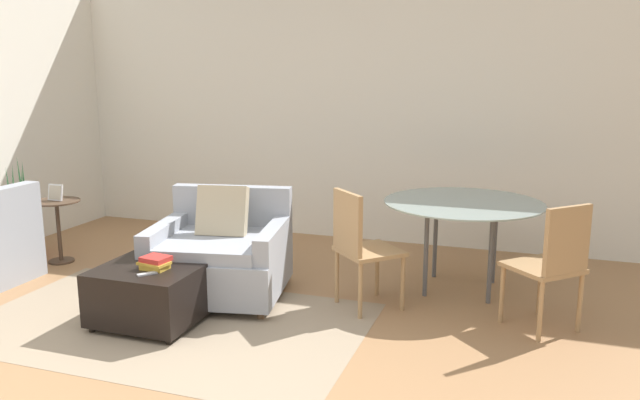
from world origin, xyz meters
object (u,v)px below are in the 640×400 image
at_px(potted_plant, 22,234).
at_px(dining_chair_near_left, 359,242).
at_px(book_stack, 155,263).
at_px(tv_remote_primary, 147,274).
at_px(dining_chair_near_right, 553,259).
at_px(side_table, 58,219).
at_px(picture_frame, 55,192).
at_px(dining_table, 463,210).
at_px(armchair, 221,255).
at_px(ottoman, 153,291).

relative_size(potted_plant, dining_chair_near_left, 1.09).
relative_size(book_stack, tv_remote_primary, 1.74).
bearing_deg(potted_plant, dining_chair_near_right, -3.02).
bearing_deg(side_table, book_stack, -30.21).
relative_size(tv_remote_primary, dining_chair_near_left, 0.14).
height_order(side_table, picture_frame, picture_frame).
relative_size(side_table, dining_chair_near_left, 0.65).
distance_m(dining_table, dining_chair_near_right, 0.96).
height_order(picture_frame, dining_table, picture_frame).
height_order(potted_plant, dining_table, potted_plant).
relative_size(potted_plant, picture_frame, 6.34).
xyz_separation_m(book_stack, dining_table, (1.92, 1.43, 0.21)).
distance_m(dining_table, dining_chair_near_left, 0.96).
relative_size(book_stack, side_table, 0.38).
xyz_separation_m(armchair, dining_chair_near_left, (1.11, 0.07, 0.19)).
xyz_separation_m(potted_plant, picture_frame, (0.46, -0.03, 0.44)).
bearing_deg(side_table, dining_table, 7.10).
bearing_deg(dining_table, dining_chair_near_left, -135.00).
bearing_deg(dining_chair_near_left, dining_chair_near_right, 0.00).
bearing_deg(picture_frame, ottoman, -29.79).
xyz_separation_m(armchair, potted_plant, (-2.29, 0.32, -0.11)).
height_order(ottoman, potted_plant, potted_plant).
distance_m(armchair, book_stack, 0.71).
bearing_deg(book_stack, potted_plant, 154.82).
xyz_separation_m(book_stack, picture_frame, (-1.69, 0.98, 0.20)).
bearing_deg(potted_plant, dining_table, 5.91).
xyz_separation_m(tv_remote_primary, dining_chair_near_right, (2.57, 0.88, 0.10)).
bearing_deg(dining_chair_near_right, dining_table, 135.00).
relative_size(ottoman, dining_table, 0.56).
bearing_deg(dining_chair_near_left, armchair, -176.16).
bearing_deg(dining_chair_near_right, potted_plant, 176.98).
relative_size(ottoman, dining_chair_near_right, 0.78).
height_order(book_stack, dining_table, dining_table).
bearing_deg(picture_frame, dining_chair_near_left, -4.33).
height_order(armchair, dining_table, armchair).
xyz_separation_m(armchair, picture_frame, (-1.83, 0.30, 0.33)).
distance_m(armchair, tv_remote_primary, 0.82).
height_order(armchair, dining_chair_near_right, dining_chair_near_right).
relative_size(picture_frame, dining_chair_near_right, 0.17).
relative_size(side_table, dining_table, 0.47).
height_order(ottoman, picture_frame, picture_frame).
bearing_deg(picture_frame, potted_plant, 176.56).
bearing_deg(tv_remote_primary, dining_chair_near_left, 35.60).
bearing_deg(tv_remote_primary, book_stack, 97.25).
bearing_deg(picture_frame, tv_remote_primary, -32.93).
bearing_deg(dining_chair_near_left, book_stack, -148.59).
height_order(book_stack, potted_plant, potted_plant).
bearing_deg(dining_table, picture_frame, -172.90).
height_order(potted_plant, side_table, potted_plant).
xyz_separation_m(dining_table, dining_chair_near_right, (0.67, -0.67, -0.15)).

